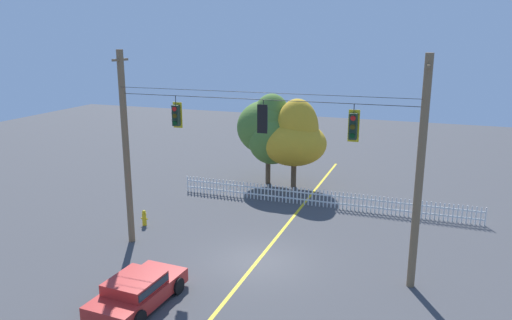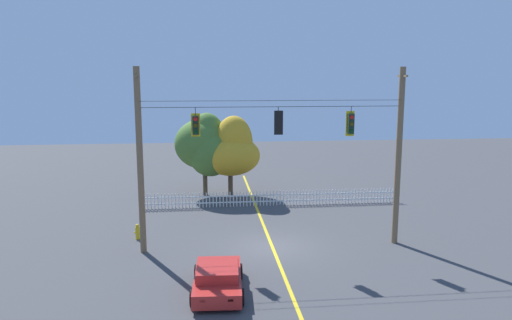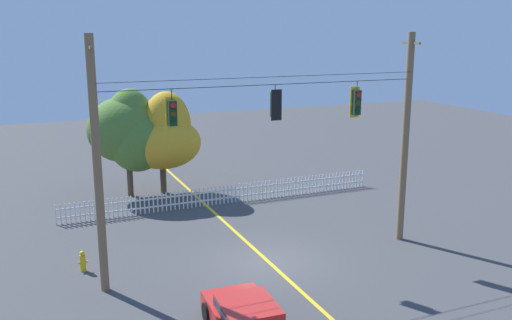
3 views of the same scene
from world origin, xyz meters
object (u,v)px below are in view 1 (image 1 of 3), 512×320
traffic_signal_westbound_side (353,126)px  autumn_maple_near_fence (269,129)px  traffic_signal_southbound_primary (263,118)px  fire_hydrant (144,218)px  autumn_maple_mid (295,139)px  parked_car (137,290)px  traffic_signal_eastbound_side (176,115)px

traffic_signal_westbound_side → autumn_maple_near_fence: (-7.14, 11.37, -2.59)m
traffic_signal_southbound_primary → fire_hydrant: size_ratio=1.62×
autumn_maple_mid → parked_car: 16.13m
traffic_signal_southbound_primary → autumn_maple_mid: (-1.66, 10.95, -3.09)m
autumn_maple_mid → parked_car: size_ratio=1.43×
traffic_signal_eastbound_side → parked_car: size_ratio=0.35×
autumn_maple_near_fence → autumn_maple_mid: size_ratio=1.03×
traffic_signal_southbound_primary → autumn_maple_near_fence: (-3.51, 11.38, -2.69)m
fire_hydrant → traffic_signal_eastbound_side: bearing=-31.3°
parked_car → traffic_signal_eastbound_side: bearing=99.7°
traffic_signal_southbound_primary → traffic_signal_westbound_side: bearing=0.3°
traffic_signal_westbound_side → parked_car: 10.10m
traffic_signal_westbound_side → autumn_maple_mid: 12.51m
autumn_maple_near_fence → autumn_maple_mid: 1.94m
traffic_signal_eastbound_side → traffic_signal_westbound_side: (7.63, 0.00, -0.01)m
traffic_signal_westbound_side → traffic_signal_eastbound_side: bearing=-180.0°
traffic_signal_westbound_side → autumn_maple_mid: traffic_signal_westbound_side is taller
parked_car → fire_hydrant: parked_car is taller
autumn_maple_mid → autumn_maple_near_fence: bearing=166.8°
autumn_maple_mid → traffic_signal_eastbound_side: bearing=-102.0°
autumn_maple_mid → fire_hydrant: autumn_maple_mid is taller
autumn_maple_near_fence → traffic_signal_eastbound_side: bearing=-92.4°
autumn_maple_near_fence → autumn_maple_mid: (1.85, -0.43, -0.40)m
traffic_signal_southbound_primary → autumn_maple_near_fence: size_ratio=0.22×
traffic_signal_southbound_primary → parked_car: (-3.15, -4.88, -5.75)m
traffic_signal_southbound_primary → traffic_signal_westbound_side: size_ratio=0.91×
traffic_signal_eastbound_side → parked_car: 7.53m
traffic_signal_eastbound_side → traffic_signal_westbound_side: same height
traffic_signal_southbound_primary → autumn_maple_mid: bearing=98.6°
traffic_signal_southbound_primary → autumn_maple_mid: size_ratio=0.23×
traffic_signal_eastbound_side → fire_hydrant: traffic_signal_eastbound_side is taller
traffic_signal_southbound_primary → autumn_maple_near_fence: traffic_signal_southbound_primary is taller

